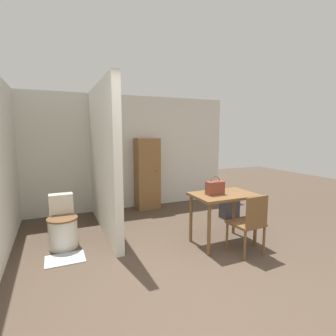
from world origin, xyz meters
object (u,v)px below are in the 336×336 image
Objects in this scene: dining_table at (223,201)px; wooden_cabinet at (147,174)px; wooden_chair at (249,222)px; space_heater at (229,208)px; handbag at (215,188)px; toilet at (63,226)px.

dining_table is 2.30m from wooden_cabinet.
space_heater is at bearing 58.48° from wooden_chair.
dining_table is 0.26m from handbag.
wooden_chair is at bearing -59.53° from handbag.
toilet is at bearing -178.91° from space_heater.
dining_table is 0.51m from wooden_chair.
toilet is at bearing 158.33° from dining_table.
wooden_chair reaches higher than space_heater.
dining_table is at bearing 100.95° from wooden_chair.
wooden_chair is 1.60m from space_heater.
handbag reaches higher than wooden_chair.
wooden_chair reaches higher than dining_table.
toilet is (-2.26, 0.90, -0.37)m from dining_table.
wooden_cabinet reaches higher than space_heater.
toilet is (-2.38, 1.35, -0.17)m from wooden_chair.
dining_table is 3.40× the size of handbag.
toilet is 0.48× the size of wooden_cabinet.
dining_table is at bearing -3.90° from handbag.
handbag is at bearing 116.07° from wooden_chair.
handbag is at bearing -22.80° from toilet.
handbag is (2.11, -0.89, 0.58)m from toilet.
dining_table is 0.60× the size of wooden_cabinet.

